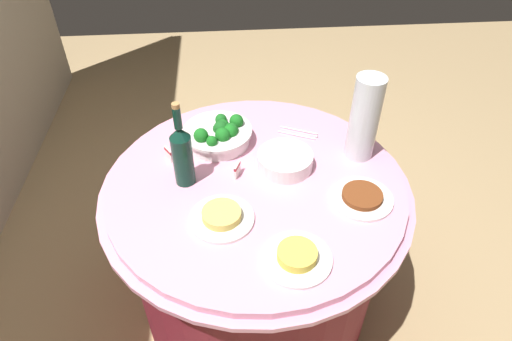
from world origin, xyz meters
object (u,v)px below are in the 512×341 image
broccoli_bowl (219,134)px  decorative_fruit_vase (364,120)px  plate_stack (285,161)px  food_plate_fried_egg (297,257)px  food_plate_stir_fry (362,197)px  serving_tongs (299,133)px  label_placard_front (237,169)px  wine_bottle (182,154)px  label_placard_mid (169,154)px  food_plate_noodles (222,217)px

broccoli_bowl → decorative_fruit_vase: (-0.12, -0.54, 0.12)m
plate_stack → food_plate_fried_egg: plate_stack is taller
broccoli_bowl → food_plate_stir_fry: (-0.37, -0.49, -0.03)m
plate_stack → serving_tongs: size_ratio=1.28×
label_placard_front → wine_bottle: bearing=94.4°
food_plate_fried_egg → label_placard_mid: 0.67m
food_plate_fried_egg → label_placard_mid: (0.52, 0.42, 0.01)m
serving_tongs → label_placard_front: 0.36m
wine_bottle → serving_tongs: (0.26, -0.46, -0.12)m
serving_tongs → label_placard_mid: (-0.13, 0.53, 0.03)m
wine_bottle → label_placard_front: wine_bottle is taller
broccoli_bowl → food_plate_noodles: (-0.43, -0.00, -0.03)m
plate_stack → label_placard_mid: bearing=80.2°
decorative_fruit_vase → serving_tongs: size_ratio=2.07×
plate_stack → label_placard_mid: (0.08, 0.44, 0.00)m
food_plate_fried_egg → label_placard_mid: bearing=39.1°
broccoli_bowl → wine_bottle: (-0.22, 0.13, 0.09)m
plate_stack → food_plate_fried_egg: 0.44m
broccoli_bowl → food_plate_fried_egg: 0.65m
broccoli_bowl → serving_tongs: bearing=-84.1°
label_placard_front → serving_tongs: bearing=-48.5°
plate_stack → wine_bottle: (-0.05, 0.37, 0.10)m
food_plate_noodles → label_placard_mid: 0.39m
serving_tongs → food_plate_noodles: bearing=143.9°
plate_stack → food_plate_stir_fry: size_ratio=0.95×
food_plate_stir_fry → label_placard_mid: size_ratio=4.00×
broccoli_bowl → decorative_fruit_vase: decorative_fruit_vase is taller
broccoli_bowl → decorative_fruit_vase: 0.57m
wine_bottle → label_placard_mid: wine_bottle is taller
wine_bottle → food_plate_fried_egg: 0.54m
label_placard_front → food_plate_fried_egg: bearing=-158.2°
broccoli_bowl → food_plate_noodles: 0.43m
serving_tongs → food_plate_fried_egg: bearing=170.4°
food_plate_noodles → label_placard_mid: bearing=30.5°
serving_tongs → food_plate_noodles: food_plate_noodles is taller
broccoli_bowl → food_plate_noodles: broccoli_bowl is taller
broccoli_bowl → food_plate_fried_egg: broccoli_bowl is taller
broccoli_bowl → decorative_fruit_vase: bearing=-102.1°
label_placard_mid → food_plate_noodles: bearing=-149.5°
plate_stack → food_plate_noodles: 0.36m
food_plate_noodles → food_plate_fried_egg: bearing=-129.6°
decorative_fruit_vase → food_plate_fried_egg: decorative_fruit_vase is taller
wine_bottle → label_placard_mid: bearing=28.2°
serving_tongs → food_plate_fried_egg: size_ratio=0.75×
food_plate_stir_fry → decorative_fruit_vase: bearing=-11.4°
food_plate_stir_fry → label_placard_mid: bearing=68.1°
food_plate_fried_egg → serving_tongs: bearing=-9.6°
decorative_fruit_vase → food_plate_stir_fry: decorative_fruit_vase is taller
food_plate_stir_fry → label_placard_mid: (0.28, 0.69, 0.02)m
serving_tongs → label_placard_mid: size_ratio=2.98×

